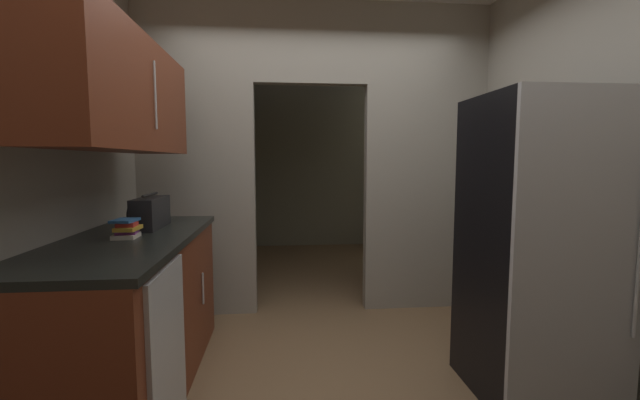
{
  "coord_description": "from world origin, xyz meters",
  "views": [
    {
      "loc": [
        -0.32,
        -2.22,
        1.37
      ],
      "look_at": [
        -0.03,
        0.81,
        1.08
      ],
      "focal_mm": 22.77,
      "sensor_mm": 36.0,
      "label": 1
    }
  ],
  "objects_px": {
    "boombox": "(150,213)",
    "book_stack": "(127,229)",
    "dishwasher": "(168,357)",
    "refrigerator": "(538,248)"
  },
  "relations": [
    {
      "from": "refrigerator",
      "to": "book_stack",
      "type": "bearing_deg",
      "value": 174.96
    },
    {
      "from": "dishwasher",
      "to": "boombox",
      "type": "distance_m",
      "value": 1.06
    },
    {
      "from": "boombox",
      "to": "book_stack",
      "type": "relative_size",
      "value": 2.52
    },
    {
      "from": "boombox",
      "to": "book_stack",
      "type": "xyz_separation_m",
      "value": [
        -0.02,
        -0.36,
        -0.05
      ]
    },
    {
      "from": "refrigerator",
      "to": "boombox",
      "type": "distance_m",
      "value": 2.41
    },
    {
      "from": "refrigerator",
      "to": "dishwasher",
      "type": "xyz_separation_m",
      "value": [
        -2.02,
        -0.25,
        -0.43
      ]
    },
    {
      "from": "boombox",
      "to": "book_stack",
      "type": "height_order",
      "value": "boombox"
    },
    {
      "from": "dishwasher",
      "to": "boombox",
      "type": "height_order",
      "value": "boombox"
    },
    {
      "from": "dishwasher",
      "to": "book_stack",
      "type": "distance_m",
      "value": 0.79
    },
    {
      "from": "refrigerator",
      "to": "book_stack",
      "type": "height_order",
      "value": "refrigerator"
    }
  ]
}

